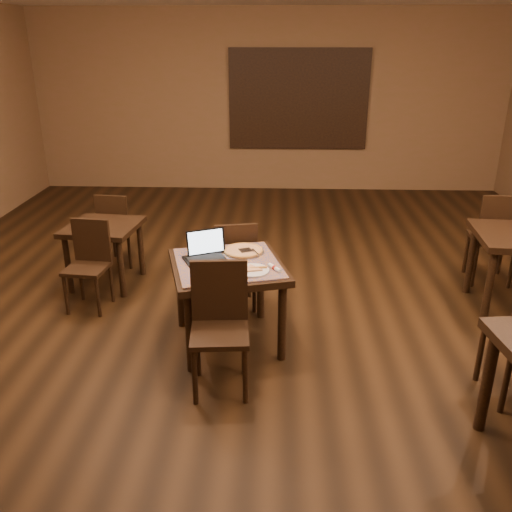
{
  "coord_description": "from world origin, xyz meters",
  "views": [
    {
      "loc": [
        0.17,
        -4.48,
        2.53
      ],
      "look_at": [
        0.0,
        -0.35,
        0.85
      ],
      "focal_mm": 38.0,
      "sensor_mm": 36.0,
      "label": 1
    }
  ],
  "objects_px": {
    "chair_main_near": "(220,319)",
    "other_table_b_chair_near": "(89,259)",
    "laptop": "(205,251)",
    "other_table_a_chair_far": "(496,234)",
    "tiled_table": "(228,274)",
    "other_table_b": "(103,235)",
    "pizza_pan": "(243,252)",
    "other_table_b_chair_far": "(117,225)",
    "chair_main_far": "(235,261)"
  },
  "relations": [
    {
      "from": "other_table_a_chair_far",
      "to": "other_table_b_chair_near",
      "type": "height_order",
      "value": "other_table_a_chair_far"
    },
    {
      "from": "chair_main_near",
      "to": "other_table_b_chair_near",
      "type": "height_order",
      "value": "chair_main_near"
    },
    {
      "from": "chair_main_near",
      "to": "chair_main_far",
      "type": "bearing_deg",
      "value": 84.16
    },
    {
      "from": "other_table_b_chair_near",
      "to": "chair_main_far",
      "type": "bearing_deg",
      "value": 4.84
    },
    {
      "from": "chair_main_near",
      "to": "other_table_a_chair_far",
      "type": "distance_m",
      "value": 3.38
    },
    {
      "from": "other_table_a_chair_far",
      "to": "tiled_table",
      "type": "bearing_deg",
      "value": 30.68
    },
    {
      "from": "chair_main_far",
      "to": "other_table_b_chair_far",
      "type": "xyz_separation_m",
      "value": [
        -1.46,
        1.07,
        -0.02
      ]
    },
    {
      "from": "other_table_a_chair_far",
      "to": "chair_main_far",
      "type": "bearing_deg",
      "value": 19.44
    },
    {
      "from": "laptop",
      "to": "other_table_b_chair_near",
      "type": "bearing_deg",
      "value": 131.07
    },
    {
      "from": "pizza_pan",
      "to": "other_table_b",
      "type": "distance_m",
      "value": 1.83
    },
    {
      "from": "laptop",
      "to": "other_table_b_chair_near",
      "type": "relative_size",
      "value": 0.46
    },
    {
      "from": "tiled_table",
      "to": "other_table_b_chair_near",
      "type": "height_order",
      "value": "other_table_b_chair_near"
    },
    {
      "from": "other_table_b_chair_near",
      "to": "chair_main_near",
      "type": "bearing_deg",
      "value": -35.31
    },
    {
      "from": "other_table_b",
      "to": "other_table_b_chair_near",
      "type": "bearing_deg",
      "value": -82.44
    },
    {
      "from": "other_table_b",
      "to": "other_table_b_chair_near",
      "type": "distance_m",
      "value": 0.52
    },
    {
      "from": "other_table_b_chair_far",
      "to": "other_table_a_chair_far",
      "type": "bearing_deg",
      "value": -178.17
    },
    {
      "from": "other_table_b",
      "to": "other_table_b_chair_near",
      "type": "height_order",
      "value": "other_table_b_chair_near"
    },
    {
      "from": "laptop",
      "to": "pizza_pan",
      "type": "height_order",
      "value": "laptop"
    },
    {
      "from": "other_table_b_chair_near",
      "to": "other_table_a_chair_far",
      "type": "bearing_deg",
      "value": 15.82
    },
    {
      "from": "other_table_a_chair_far",
      "to": "other_table_b",
      "type": "distance_m",
      "value": 4.19
    },
    {
      "from": "chair_main_near",
      "to": "laptop",
      "type": "xyz_separation_m",
      "value": [
        -0.19,
        0.72,
        0.26
      ]
    },
    {
      "from": "chair_main_far",
      "to": "other_table_b",
      "type": "height_order",
      "value": "chair_main_far"
    },
    {
      "from": "chair_main_near",
      "to": "laptop",
      "type": "distance_m",
      "value": 0.79
    },
    {
      "from": "pizza_pan",
      "to": "other_table_b_chair_far",
      "type": "relative_size",
      "value": 0.42
    },
    {
      "from": "other_table_a_chair_far",
      "to": "other_table_b_chair_far",
      "type": "bearing_deg",
      "value": -0.15
    },
    {
      "from": "other_table_b",
      "to": "other_table_b_chair_far",
      "type": "xyz_separation_m",
      "value": [
        -0.01,
        0.51,
        -0.07
      ]
    },
    {
      "from": "pizza_pan",
      "to": "tiled_table",
      "type": "bearing_deg",
      "value": -116.57
    },
    {
      "from": "pizza_pan",
      "to": "other_table_b_chair_far",
      "type": "distance_m",
      "value": 2.16
    },
    {
      "from": "tiled_table",
      "to": "other_table_a_chair_far",
      "type": "xyz_separation_m",
      "value": [
        2.75,
        1.34,
        -0.08
      ]
    },
    {
      "from": "pizza_pan",
      "to": "chair_main_far",
      "type": "bearing_deg",
      "value": 105.39
    },
    {
      "from": "other_table_b",
      "to": "pizza_pan",
      "type": "bearing_deg",
      "value": -24.44
    },
    {
      "from": "chair_main_near",
      "to": "other_table_b",
      "type": "relative_size",
      "value": 1.23
    },
    {
      "from": "chair_main_far",
      "to": "other_table_b",
      "type": "bearing_deg",
      "value": -31.87
    },
    {
      "from": "other_table_a_chair_far",
      "to": "other_table_b",
      "type": "xyz_separation_m",
      "value": [
        -4.19,
        -0.17,
        -0.01
      ]
    },
    {
      "from": "laptop",
      "to": "other_table_b",
      "type": "xyz_separation_m",
      "value": [
        -1.24,
        1.07,
        -0.26
      ]
    },
    {
      "from": "laptop",
      "to": "pizza_pan",
      "type": "distance_m",
      "value": 0.35
    },
    {
      "from": "chair_main_near",
      "to": "pizza_pan",
      "type": "height_order",
      "value": "chair_main_near"
    },
    {
      "from": "other_table_a_chair_far",
      "to": "other_table_b_chair_near",
      "type": "xyz_separation_m",
      "value": [
        -4.18,
        -0.68,
        -0.08
      ]
    },
    {
      "from": "laptop",
      "to": "other_table_b_chair_far",
      "type": "bearing_deg",
      "value": 103.71
    },
    {
      "from": "tiled_table",
      "to": "chair_main_far",
      "type": "distance_m",
      "value": 0.64
    },
    {
      "from": "chair_main_far",
      "to": "laptop",
      "type": "bearing_deg",
      "value": 56.45
    },
    {
      "from": "chair_main_near",
      "to": "other_table_a_chair_far",
      "type": "xyz_separation_m",
      "value": [
        2.75,
        1.96,
        0.02
      ]
    },
    {
      "from": "pizza_pan",
      "to": "other_table_b_chair_near",
      "type": "bearing_deg",
      "value": 164.72
    },
    {
      "from": "laptop",
      "to": "other_table_a_chair_far",
      "type": "bearing_deg",
      "value": -1.65
    },
    {
      "from": "pizza_pan",
      "to": "other_table_a_chair_far",
      "type": "xyz_separation_m",
      "value": [
        2.63,
        1.1,
        -0.19
      ]
    },
    {
      "from": "other_table_b_chair_near",
      "to": "tiled_table",
      "type": "bearing_deg",
      "value": -18.31
    },
    {
      "from": "tiled_table",
      "to": "other_table_b",
      "type": "xyz_separation_m",
      "value": [
        -1.44,
        1.18,
        -0.09
      ]
    },
    {
      "from": "tiled_table",
      "to": "chair_main_far",
      "type": "relative_size",
      "value": 1.22
    },
    {
      "from": "chair_main_far",
      "to": "pizza_pan",
      "type": "distance_m",
      "value": 0.46
    },
    {
      "from": "chair_main_near",
      "to": "pizza_pan",
      "type": "xyz_separation_m",
      "value": [
        0.13,
        0.85,
        0.21
      ]
    }
  ]
}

